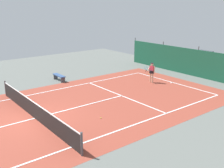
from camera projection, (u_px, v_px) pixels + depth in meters
ground_plane at (35, 118)px, 15.37m from camera, size 36.00×36.00×0.00m
court_surface at (35, 118)px, 15.37m from camera, size 11.02×26.60×0.01m
tennis_net at (34, 110)px, 15.22m from camera, size 10.12×0.10×1.10m
back_fence at (200, 68)px, 24.38m from camera, size 16.30×0.98×2.70m
tennis_player at (152, 71)px, 22.18m from camera, size 0.62×0.80×1.64m
tennis_ball_near_player at (149, 74)px, 25.12m from camera, size 0.07×0.07×0.07m
tennis_ball_midcourt at (101, 118)px, 15.35m from camera, size 0.07×0.07×0.07m
parked_car at (201, 60)px, 27.43m from camera, size 2.13×4.26×1.68m
courtside_bench at (59, 76)px, 22.87m from camera, size 1.60×0.40×0.49m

